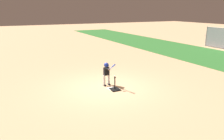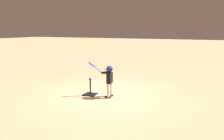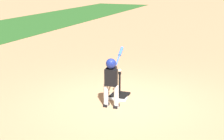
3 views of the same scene
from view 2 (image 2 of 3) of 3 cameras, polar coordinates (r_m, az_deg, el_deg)
ground_plane at (r=7.86m, az=-2.23°, el=-6.44°), size 90.00×90.00×0.00m
home_plate at (r=7.78m, az=-4.76°, el=-6.57°), size 0.50×0.50×0.02m
batting_tee at (r=7.82m, az=-5.66°, el=-6.01°), size 0.45×0.41×0.60m
batter_child at (r=7.41m, az=-0.87°, el=-1.88°), size 0.91×0.35×1.20m
baseball at (r=7.68m, az=-5.73°, el=-1.99°), size 0.07×0.07×0.07m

